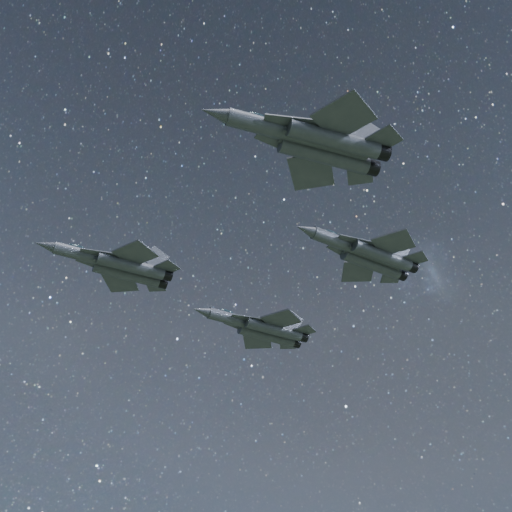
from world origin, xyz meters
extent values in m
cylinder|color=#32353E|center=(-17.28, 5.01, 141.25)|extent=(7.09, 3.22, 1.47)
cone|color=#32353E|center=(-21.64, 3.84, 141.25)|extent=(2.52, 1.86, 1.32)
ellipsoid|color=#1B2B32|center=(-18.37, 4.72, 141.96)|extent=(2.42, 1.53, 0.72)
cube|color=#32353E|center=(-12.57, 6.28, 141.21)|extent=(7.80, 3.37, 1.22)
cylinder|color=#32353E|center=(-11.96, 5.47, 140.78)|extent=(8.00, 3.47, 1.47)
cylinder|color=#32353E|center=(-12.45, 7.29, 140.78)|extent=(8.00, 3.47, 1.47)
cylinder|color=black|center=(-7.79, 6.60, 140.78)|extent=(1.53, 1.62, 1.35)
cylinder|color=black|center=(-8.28, 8.41, 140.78)|extent=(1.53, 1.62, 1.35)
cube|color=#32353E|center=(-15.32, 4.22, 141.14)|extent=(4.95, 1.38, 0.11)
cube|color=#32353E|center=(-15.98, 6.67, 141.14)|extent=(4.84, 3.08, 0.11)
cube|color=#32353E|center=(-11.55, 3.25, 140.97)|extent=(5.39, 5.36, 0.19)
cube|color=#32353E|center=(-13.22, 9.41, 140.97)|extent=(4.59, 4.90, 0.19)
cube|color=#32353E|center=(-7.83, 5.32, 140.97)|extent=(3.19, 3.19, 0.14)
cube|color=#32353E|center=(-8.96, 9.49, 140.97)|extent=(2.69, 2.83, 0.14)
cube|color=#32353E|center=(-9.27, 5.95, 142.57)|extent=(3.25, 0.74, 3.34)
cube|color=#32353E|center=(-9.88, 8.22, 142.57)|extent=(3.12, 1.25, 3.34)
cylinder|color=#32353E|center=(1.49, 14.34, 140.09)|extent=(7.27, 3.57, 1.51)
cone|color=#32353E|center=(-2.94, 12.96, 140.09)|extent=(2.62, 1.98, 1.35)
ellipsoid|color=#1B2B32|center=(0.38, 13.99, 140.81)|extent=(2.50, 1.65, 0.74)
cube|color=#32353E|center=(6.28, 15.83, 140.04)|extent=(7.99, 3.74, 1.26)
cylinder|color=#32353E|center=(6.94, 15.03, 139.61)|extent=(8.20, 3.86, 1.51)
cylinder|color=#32353E|center=(6.36, 16.87, 139.61)|extent=(8.20, 3.86, 1.51)
cylinder|color=black|center=(11.18, 16.35, 139.61)|extent=(1.61, 1.70, 1.39)
cylinder|color=black|center=(10.60, 18.19, 139.61)|extent=(1.61, 1.70, 1.39)
cube|color=#32353E|center=(3.53, 13.61, 139.97)|extent=(5.11, 1.61, 0.12)
cube|color=#32353E|center=(2.76, 16.10, 139.97)|extent=(4.93, 3.32, 0.12)
cube|color=#32353E|center=(7.44, 12.75, 139.80)|extent=(5.54, 5.49, 0.19)
cube|color=#32353E|center=(5.49, 19.03, 139.80)|extent=(4.60, 4.95, 0.19)
cube|color=#32353E|center=(11.19, 15.03, 139.80)|extent=(3.28, 3.27, 0.14)
cube|color=#32353E|center=(9.86, 19.28, 139.80)|extent=(2.70, 2.84, 0.14)
cube|color=#32353E|center=(9.68, 15.63, 141.44)|extent=(3.32, 0.89, 3.44)
cube|color=#32353E|center=(8.97, 17.94, 141.44)|extent=(3.17, 1.40, 3.44)
cylinder|color=#32353E|center=(0.23, -15.45, 143.75)|extent=(8.36, 2.95, 1.73)
cone|color=#32353E|center=(-5.03, -16.26, 143.75)|extent=(2.86, 1.94, 1.55)
ellipsoid|color=#1B2B32|center=(-1.09, -15.66, 144.58)|extent=(2.78, 1.55, 0.85)
cube|color=#32353E|center=(5.92, -14.58, 143.70)|extent=(9.23, 3.02, 1.44)
cylinder|color=#32353E|center=(6.53, -15.61, 143.20)|extent=(9.46, 3.12, 1.73)
cylinder|color=#32353E|center=(6.19, -13.42, 143.20)|extent=(9.46, 3.12, 1.73)
cylinder|color=black|center=(11.57, -14.84, 143.20)|extent=(1.67, 1.80, 1.60)
cylinder|color=black|center=(11.23, -12.65, 143.20)|extent=(1.67, 1.80, 1.60)
cube|color=#32353E|center=(2.43, -16.63, 143.62)|extent=(5.80, 1.45, 0.13)
cube|color=#32353E|center=(1.97, -13.67, 143.62)|extent=(5.83, 3.09, 0.13)
cube|color=#32353E|center=(6.71, -18.27, 143.42)|extent=(6.30, 6.36, 0.22)
cube|color=#32353E|center=(5.57, -10.82, 143.42)|extent=(5.75, 6.04, 0.22)
cube|color=#32353E|center=(11.35, -16.33, 143.42)|extent=(3.72, 3.75, 0.17)
cube|color=#32353E|center=(10.57, -11.29, 143.42)|extent=(3.38, 3.51, 0.17)
cube|color=#32353E|center=(9.75, -15.40, 145.30)|extent=(3.86, 0.64, 3.94)
cube|color=#32353E|center=(9.33, -12.66, 145.30)|extent=(3.79, 1.06, 3.94)
cylinder|color=#32353E|center=(11.88, 0.39, 143.69)|extent=(7.49, 3.95, 1.56)
cone|color=#32353E|center=(7.36, -1.22, 143.69)|extent=(2.73, 2.12, 1.40)
ellipsoid|color=#1B2B32|center=(10.75, -0.01, 144.44)|extent=(2.59, 1.79, 0.77)
cube|color=#32353E|center=(16.78, 2.13, 143.64)|extent=(8.23, 4.16, 1.30)
cylinder|color=#32353E|center=(17.49, 1.32, 143.19)|extent=(8.43, 4.28, 1.56)
cylinder|color=#32353E|center=(16.82, 3.20, 143.19)|extent=(8.43, 4.28, 1.56)
cylinder|color=black|center=(21.82, 2.86, 143.19)|extent=(1.71, 1.79, 1.44)
cylinder|color=black|center=(21.15, 4.75, 143.19)|extent=(1.71, 1.79, 1.44)
cube|color=#32353E|center=(14.03, -0.28, 143.57)|extent=(5.30, 1.86, 0.12)
cube|color=#32353E|center=(13.12, 2.26, 143.57)|extent=(5.03, 3.59, 0.12)
cube|color=#32353E|center=(18.10, -1.01, 143.39)|extent=(5.73, 5.65, 0.20)
cube|color=#32353E|center=(15.83, 5.40, 143.39)|extent=(4.63, 5.02, 0.20)
cube|color=#32353E|center=(21.88, 1.50, 143.39)|extent=(3.39, 3.37, 0.15)
cube|color=#32353E|center=(20.34, 5.84, 143.39)|extent=(2.71, 2.87, 0.15)
cube|color=#32353E|center=(20.30, 2.06, 145.09)|extent=(3.41, 1.05, 3.56)
cube|color=#32353E|center=(19.47, 4.41, 145.09)|extent=(3.23, 1.57, 3.56)
camera|label=1|loc=(-7.84, -52.95, 100.42)|focal=42.00mm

